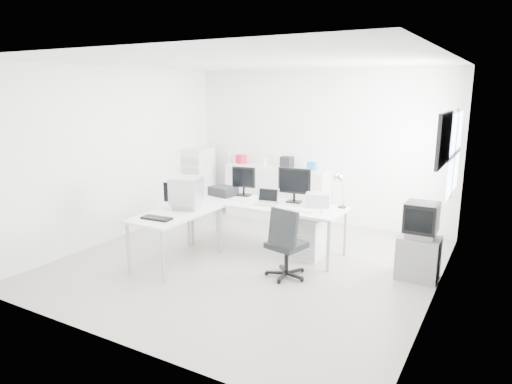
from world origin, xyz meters
The scene contains 30 objects.
floor centered at (0.00, 0.00, 0.00)m, with size 5.00×5.00×0.01m, color beige.
ceiling centered at (0.00, 0.00, 2.80)m, with size 5.00×5.00×0.01m, color white.
back_wall centered at (0.00, 2.50, 1.40)m, with size 5.00×0.02×2.80m, color white.
left_wall centered at (-2.50, 0.00, 1.40)m, with size 0.02×5.00×2.80m, color white.
right_wall centered at (2.50, 0.00, 1.40)m, with size 0.02×5.00×2.80m, color white.
window centered at (2.48, 1.20, 1.60)m, with size 0.02×1.20×1.10m, color white, non-canonical shape.
wall_picture centered at (2.47, 0.10, 1.90)m, with size 0.04×0.90×0.60m, color black, non-canonical shape.
main_desk centered at (-0.04, 0.58, 0.38)m, with size 2.40×0.80×0.75m, color silver, non-canonical shape.
side_desk centered at (-0.89, -0.52, 0.38)m, with size 0.70×1.40×0.75m, color silver, non-canonical shape.
drawer_pedestal centered at (0.66, 0.63, 0.30)m, with size 0.40×0.50×0.60m, color silver.
inkjet_printer centered at (-0.89, 0.68, 0.82)m, with size 0.41×0.32×0.15m, color black.
lcd_monitor_small centered at (-0.59, 0.83, 0.99)m, with size 0.39×0.22×0.49m, color black, non-canonical shape.
lcd_monitor_large centered at (0.31, 0.83, 1.02)m, with size 0.51×0.20×0.53m, color black, non-canonical shape.
laptop centered at (0.01, 0.48, 0.85)m, with size 0.31×0.31×0.20m, color #B7B7BA, non-canonical shape.
white_keyboard centered at (0.61, 0.43, 0.76)m, with size 0.44×0.13×0.02m, color silver.
white_mouse centered at (0.91, 0.48, 0.78)m, with size 0.06×0.06×0.06m, color silver.
laser_printer centered at (0.71, 0.80, 0.85)m, with size 0.35×0.30×0.20m, color #A7A7A7.
desk_lamp centered at (1.06, 0.88, 1.00)m, with size 0.17×0.17×0.51m, color silver, non-canonical shape.
crt_monitor centered at (-0.89, -0.27, 0.99)m, with size 0.42×0.42×0.48m, color #B7B7BA, non-canonical shape.
black_keyboard centered at (-0.89, -0.92, 0.76)m, with size 0.42×0.17×0.03m, color black.
office_chair centered at (0.69, -0.20, 0.49)m, with size 0.57×0.57×0.98m, color #212426, non-canonical shape.
tv_cabinet centered at (2.22, 0.60, 0.28)m, with size 0.52×0.43×0.57m, color gray.
crt_tv centered at (2.22, 0.60, 0.79)m, with size 0.50×0.48×0.45m, color black, non-canonical shape.
sideboard centered at (-0.70, 2.24, 0.51)m, with size 2.02×0.51×1.01m, color silver.
clutter_box_a centered at (-1.50, 2.24, 1.09)m, with size 0.17×0.15×0.17m, color red.
clutter_box_b centered at (-1.00, 2.24, 1.08)m, with size 0.15×0.13×0.15m, color silver.
clutter_box_c centered at (-0.50, 2.24, 1.11)m, with size 0.21×0.19×0.21m, color black.
clutter_box_d centered at (0.00, 2.24, 1.08)m, with size 0.14×0.12×0.14m, color blue.
clutter_bottle centered at (-1.80, 2.28, 1.12)m, with size 0.07×0.07×0.22m, color silver.
filing_cabinet centered at (-2.28, 1.89, 0.65)m, with size 0.45×0.54×1.29m, color silver.
Camera 1 is at (3.15, -5.35, 2.45)m, focal length 32.00 mm.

